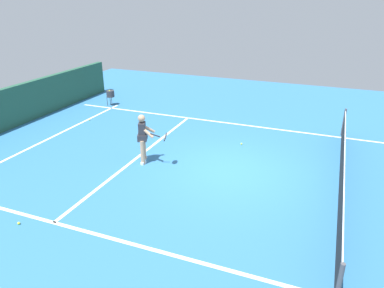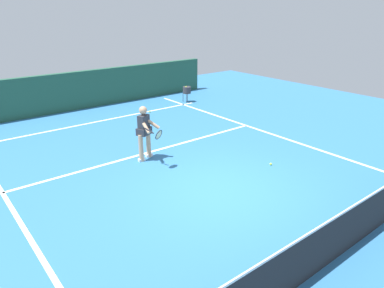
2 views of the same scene
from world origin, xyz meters
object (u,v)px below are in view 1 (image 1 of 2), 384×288
Objects in this scene: tennis_player at (143,137)px; tennis_ball_mid at (19,223)px; tennis_ball_near at (89,120)px; tennis_ball_far at (241,144)px; ball_hopper at (110,94)px.

tennis_ball_mid is at bearing -14.90° from tennis_player.
tennis_ball_near and tennis_ball_mid have the same top height.
tennis_player is at bearing 165.10° from tennis_ball_mid.
tennis_ball_mid is 7.42m from tennis_ball_far.
tennis_ball_mid is at bearing -28.70° from tennis_ball_far.
tennis_ball_near is 2.35m from ball_hopper.
ball_hopper reaches higher than tennis_ball_far.
tennis_ball_near is at bearing -91.64° from tennis_ball_far.
tennis_player is 4.26m from tennis_ball_mid.
tennis_player reaches higher than tennis_ball_mid.
tennis_player is 23.48× the size of tennis_ball_far.
tennis_player is 23.48× the size of tennis_ball_mid.
tennis_player is 23.48× the size of tennis_ball_near.
tennis_ball_far is (-6.51, 3.56, 0.00)m from tennis_ball_mid.
tennis_ball_near is 6.55m from tennis_ball_far.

